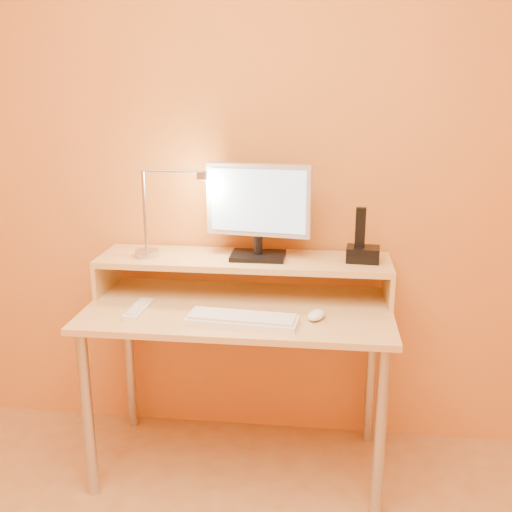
# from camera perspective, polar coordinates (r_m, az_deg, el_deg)

# --- Properties ---
(wall_back) EXTENTS (3.00, 0.04, 2.50)m
(wall_back) POSITION_cam_1_polar(r_m,az_deg,el_deg) (2.53, -0.71, 9.03)
(wall_back) COLOR #C88337
(wall_back) RESTS_ON floor
(desk_leg_fl) EXTENTS (0.04, 0.04, 0.69)m
(desk_leg_fl) POSITION_cam_1_polar(r_m,az_deg,el_deg) (2.43, -15.88, -14.51)
(desk_leg_fl) COLOR #B4B3BD
(desk_leg_fl) RESTS_ON floor
(desk_leg_fr) EXTENTS (0.04, 0.04, 0.69)m
(desk_leg_fr) POSITION_cam_1_polar(r_m,az_deg,el_deg) (2.28, 11.83, -16.44)
(desk_leg_fr) COLOR #B4B3BD
(desk_leg_fr) RESTS_ON floor
(desk_leg_bl) EXTENTS (0.04, 0.04, 0.69)m
(desk_leg_bl) POSITION_cam_1_polar(r_m,az_deg,el_deg) (2.84, -12.05, -9.56)
(desk_leg_bl) COLOR #B4B3BD
(desk_leg_bl) RESTS_ON floor
(desk_leg_br) EXTENTS (0.04, 0.04, 0.69)m
(desk_leg_br) POSITION_cam_1_polar(r_m,az_deg,el_deg) (2.71, 10.97, -10.79)
(desk_leg_br) COLOR #B4B3BD
(desk_leg_br) RESTS_ON floor
(desk_lower) EXTENTS (1.20, 0.60, 0.02)m
(desk_lower) POSITION_cam_1_polar(r_m,az_deg,el_deg) (2.35, -1.68, -5.19)
(desk_lower) COLOR tan
(desk_lower) RESTS_ON floor
(shelf_riser_left) EXTENTS (0.02, 0.30, 0.14)m
(shelf_riser_left) POSITION_cam_1_polar(r_m,az_deg,el_deg) (2.61, -14.15, -1.65)
(shelf_riser_left) COLOR tan
(shelf_riser_left) RESTS_ON desk_lower
(shelf_riser_right) EXTENTS (0.02, 0.30, 0.14)m
(shelf_riser_right) POSITION_cam_1_polar(r_m,az_deg,el_deg) (2.46, 12.62, -2.66)
(shelf_riser_right) COLOR tan
(shelf_riser_right) RESTS_ON desk_lower
(desk_shelf) EXTENTS (1.20, 0.30, 0.02)m
(desk_shelf) POSITION_cam_1_polar(r_m,az_deg,el_deg) (2.44, -1.19, -0.42)
(desk_shelf) COLOR tan
(desk_shelf) RESTS_ON desk_lower
(monitor_foot) EXTENTS (0.22, 0.16, 0.02)m
(monitor_foot) POSITION_cam_1_polar(r_m,az_deg,el_deg) (2.43, 0.20, 0.02)
(monitor_foot) COLOR black
(monitor_foot) RESTS_ON desk_shelf
(monitor_neck) EXTENTS (0.04, 0.04, 0.07)m
(monitor_neck) POSITION_cam_1_polar(r_m,az_deg,el_deg) (2.42, 0.20, 1.03)
(monitor_neck) COLOR black
(monitor_neck) RESTS_ON monitor_foot
(monitor_panel) EXTENTS (0.43, 0.09, 0.29)m
(monitor_panel) POSITION_cam_1_polar(r_m,az_deg,el_deg) (2.38, 0.24, 5.39)
(monitor_panel) COLOR #BABABF
(monitor_panel) RESTS_ON monitor_neck
(monitor_back) EXTENTS (0.38, 0.06, 0.25)m
(monitor_back) POSITION_cam_1_polar(r_m,az_deg,el_deg) (2.41, 0.30, 5.49)
(monitor_back) COLOR black
(monitor_back) RESTS_ON monitor_panel
(monitor_screen) EXTENTS (0.38, 0.06, 0.25)m
(monitor_screen) POSITION_cam_1_polar(r_m,az_deg,el_deg) (2.37, 0.19, 5.30)
(monitor_screen) COLOR #9CCBF4
(monitor_screen) RESTS_ON monitor_panel
(lamp_base) EXTENTS (0.10, 0.10, 0.02)m
(lamp_base) POSITION_cam_1_polar(r_m,az_deg,el_deg) (2.49, -10.44, 0.26)
(lamp_base) COLOR #B4B3BD
(lamp_base) RESTS_ON desk_shelf
(lamp_post) EXTENTS (0.01, 0.01, 0.33)m
(lamp_post) POSITION_cam_1_polar(r_m,az_deg,el_deg) (2.45, -10.64, 4.25)
(lamp_post) COLOR #B4B3BD
(lamp_post) RESTS_ON lamp_base
(lamp_arm) EXTENTS (0.24, 0.01, 0.01)m
(lamp_arm) POSITION_cam_1_polar(r_m,az_deg,el_deg) (2.39, -8.07, 8.09)
(lamp_arm) COLOR #B4B3BD
(lamp_arm) RESTS_ON lamp_post
(lamp_head) EXTENTS (0.04, 0.04, 0.03)m
(lamp_head) POSITION_cam_1_polar(r_m,az_deg,el_deg) (2.36, -5.22, 7.73)
(lamp_head) COLOR #B4B3BD
(lamp_head) RESTS_ON lamp_arm
(lamp_bulb) EXTENTS (0.03, 0.03, 0.00)m
(lamp_bulb) POSITION_cam_1_polar(r_m,az_deg,el_deg) (2.37, -5.21, 7.35)
(lamp_bulb) COLOR #FFEAC6
(lamp_bulb) RESTS_ON lamp_head
(phone_dock) EXTENTS (0.14, 0.11, 0.06)m
(phone_dock) POSITION_cam_1_polar(r_m,az_deg,el_deg) (2.41, 10.24, 0.18)
(phone_dock) COLOR black
(phone_dock) RESTS_ON desk_shelf
(phone_handset) EXTENTS (0.04, 0.03, 0.16)m
(phone_handset) POSITION_cam_1_polar(r_m,az_deg,el_deg) (2.38, 10.01, 2.73)
(phone_handset) COLOR black
(phone_handset) RESTS_ON phone_dock
(phone_led) EXTENTS (0.01, 0.00, 0.04)m
(phone_led) POSITION_cam_1_polar(r_m,az_deg,el_deg) (2.37, 11.39, -0.20)
(phone_led) COLOR #2270FE
(phone_led) RESTS_ON phone_dock
(keyboard) EXTENTS (0.42, 0.16, 0.02)m
(keyboard) POSITION_cam_1_polar(r_m,az_deg,el_deg) (2.19, -1.35, -6.22)
(keyboard) COLOR white
(keyboard) RESTS_ON desk_lower
(mouse) EXTENTS (0.09, 0.11, 0.03)m
(mouse) POSITION_cam_1_polar(r_m,az_deg,el_deg) (2.23, 5.81, -5.66)
(mouse) COLOR white
(mouse) RESTS_ON desk_lower
(remote_control) EXTENTS (0.06, 0.20, 0.02)m
(remote_control) POSITION_cam_1_polar(r_m,az_deg,el_deg) (2.34, -11.23, -5.03)
(remote_control) COLOR white
(remote_control) RESTS_ON desk_lower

